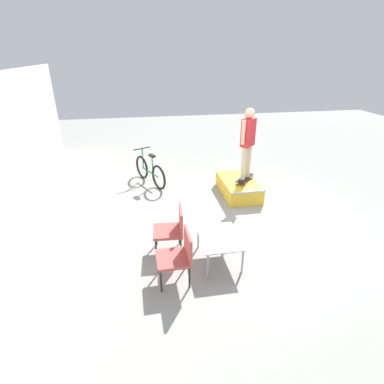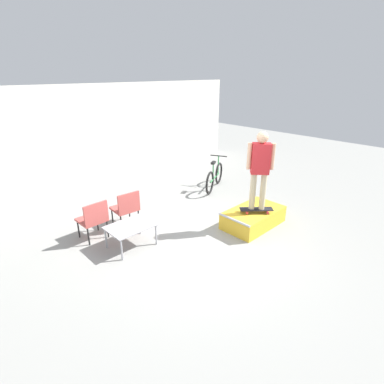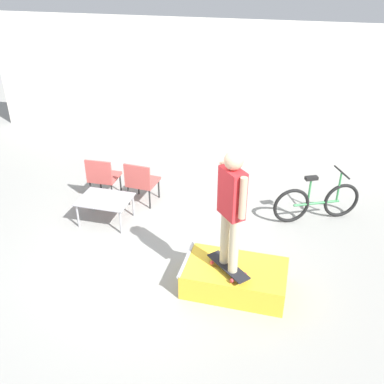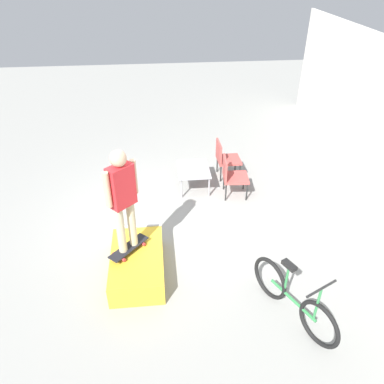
# 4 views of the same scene
# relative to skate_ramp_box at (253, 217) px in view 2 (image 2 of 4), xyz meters

# --- Properties ---
(ground_plane) EXTENTS (24.00, 24.00, 0.00)m
(ground_plane) POSITION_rel_skate_ramp_box_xyz_m (-1.37, 0.46, -0.19)
(ground_plane) COLOR gray
(house_wall_back) EXTENTS (12.00, 0.06, 3.00)m
(house_wall_back) POSITION_rel_skate_ramp_box_xyz_m (-1.37, 5.25, 1.31)
(house_wall_back) COLOR white
(house_wall_back) RESTS_ON ground_plane
(skate_ramp_box) EXTENTS (1.47, 0.84, 0.41)m
(skate_ramp_box) POSITION_rel_skate_ramp_box_xyz_m (0.00, 0.00, 0.00)
(skate_ramp_box) COLOR gold
(skate_ramp_box) RESTS_ON ground_plane
(skateboard_on_ramp) EXTENTS (0.68, 0.64, 0.07)m
(skateboard_on_ramp) POSITION_rel_skate_ramp_box_xyz_m (-0.08, -0.12, 0.28)
(skateboard_on_ramp) COLOR black
(skateboard_on_ramp) RESTS_ON skate_ramp_box
(person_skater) EXTENTS (0.41, 0.45, 1.72)m
(person_skater) POSITION_rel_skate_ramp_box_xyz_m (-0.08, -0.12, 1.30)
(person_skater) COLOR #C6B793
(person_skater) RESTS_ON skateboard_on_ramp
(coffee_table) EXTENTS (0.91, 0.69, 0.47)m
(coffee_table) POSITION_rel_skate_ramp_box_xyz_m (-2.53, 1.18, 0.22)
(coffee_table) COLOR #9E9EA3
(coffee_table) RESTS_ON ground_plane
(patio_chair_left) EXTENTS (0.53, 0.53, 0.87)m
(patio_chair_left) POSITION_rel_skate_ramp_box_xyz_m (-2.93, 1.95, 0.30)
(patio_chair_left) COLOR black
(patio_chair_left) RESTS_ON ground_plane
(patio_chair_right) EXTENTS (0.56, 0.56, 0.87)m
(patio_chair_right) POSITION_rel_skate_ramp_box_xyz_m (-2.14, 1.95, 0.30)
(patio_chair_right) COLOR black
(patio_chair_right) RESTS_ON ground_plane
(bicycle) EXTENTS (1.50, 0.79, 0.94)m
(bicycle) POSITION_rel_skate_ramp_box_xyz_m (1.10, 2.21, 0.17)
(bicycle) COLOR black
(bicycle) RESTS_ON ground_plane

